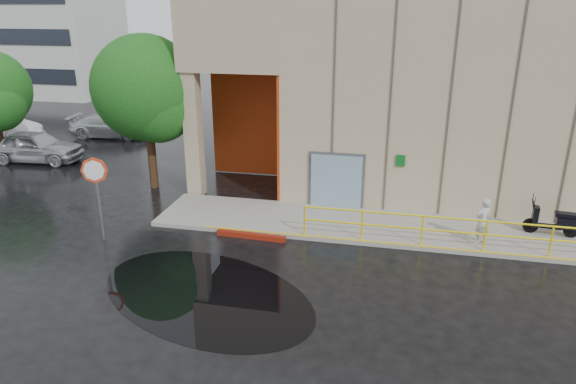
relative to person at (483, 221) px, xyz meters
name	(u,v)px	position (x,y,z in m)	size (l,w,h in m)	color
ground	(301,288)	(-5.16, -3.66, -0.93)	(120.00, 120.00, 0.00)	black
sidewalk	(440,232)	(-1.16, 0.84, -0.85)	(20.00, 3.00, 0.15)	gray
building	(467,84)	(-0.06, 7.33, 3.28)	(20.00, 10.17, 8.00)	tan
guardrail	(453,232)	(-0.91, -0.51, -0.25)	(9.56, 0.06, 1.03)	yellow
distant_building	(36,3)	(-33.16, 24.32, 6.57)	(12.00, 8.08, 15.00)	beige
person	(483,221)	(0.00, 0.00, 0.00)	(0.57, 0.37, 1.56)	silver
scooter	(554,214)	(2.40, 1.19, -0.01)	(1.76, 0.74, 1.34)	black
stop_sign	(96,181)	(-12.22, -2.00, 1.13)	(0.83, 0.29, 2.86)	slate
red_curb	(251,236)	(-7.41, -0.87, -0.84)	(2.40, 0.18, 0.18)	maroon
puddle	(206,294)	(-7.65, -4.54, -0.93)	(6.67, 4.11, 0.01)	black
car_a	(35,147)	(-20.33, 5.47, -0.15)	(1.84, 4.58, 1.56)	#B2B5BA
car_b	(3,127)	(-25.10, 9.04, -0.17)	(1.60, 4.58, 1.51)	silver
car_c	(109,126)	(-19.39, 10.80, -0.27)	(1.86, 4.57, 1.33)	silver
tree_near	(149,93)	(-12.75, 3.16, 3.13)	(4.28, 4.28, 6.37)	#321D10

